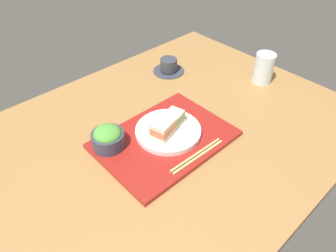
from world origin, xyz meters
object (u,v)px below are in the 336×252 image
Objects in this scene: sandwich_far at (173,119)px; drinking_glass at (264,68)px; sandwich_plate at (168,131)px; sandwich_near at (163,128)px; salad_bowl at (108,137)px; coffee_cup at (169,66)px; chopsticks_pair at (197,156)px.

sandwich_far is 49.41cm from drinking_glass.
sandwich_near is (-2.96, -0.86, 3.48)cm from sandwich_plate.
sandwich_plate is 19.98cm from salad_bowl.
sandwich_far is 0.62× the size of coffee_cup.
sandwich_far is 0.68× the size of drinking_glass.
sandwich_plate is at bearing 86.39° from chopsticks_pair.
coffee_cup is at bearing 46.73° from sandwich_plate.
coffee_cup reaches higher than sandwich_plate.
salad_bowl reaches higher than sandwich_far.
salad_bowl is 0.49× the size of chopsticks_pair.
sandwich_far is at bearing 177.63° from drinking_glass.
chopsticks_pair is 54.92cm from drinking_glass.
sandwich_plate is 2.11× the size of salad_bowl.
chopsticks_pair is at bearing -93.61° from sandwich_plate.
sandwich_plate is 1.76× the size of drinking_glass.
sandwich_far is at bearing 75.57° from chopsticks_pair.
drinking_glass is at bearing -0.33° from sandwich_near.
sandwich_near is 17.63cm from salad_bowl.
sandwich_plate is 14.14cm from chopsticks_pair.
sandwich_near is 45.45cm from coffee_cup.
drinking_glass is (55.29, -0.32, 0.19)cm from sandwich_near.
sandwich_near reaches higher than coffee_cup.
chopsticks_pair is at bearing -81.11° from sandwich_near.
salad_bowl is at bearing 148.09° from sandwich_near.
sandwich_near is at bearing -135.26° from coffee_cup.
sandwich_plate is at bearing -133.27° from coffee_cup.
sandwich_near is 13.99cm from chopsticks_pair.
drinking_glass reaches higher than chopsticks_pair.
drinking_glass reaches higher than sandwich_plate.
salad_bowl is at bearing 154.74° from sandwich_plate.
sandwich_far reaches higher than chopsticks_pair.
sandwich_near is 0.42× the size of chopsticks_pair.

